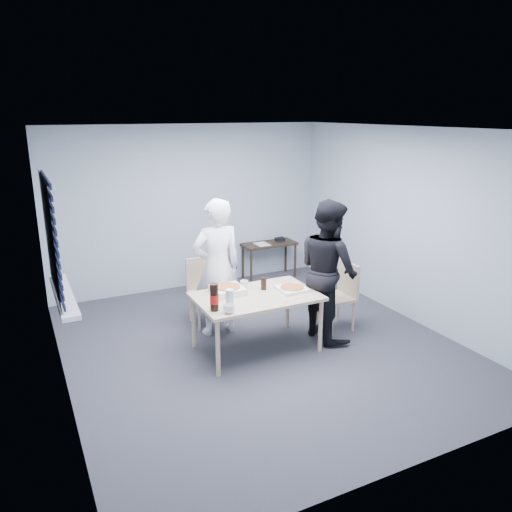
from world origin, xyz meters
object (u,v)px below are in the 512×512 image
person_black (328,270)px  chair_right (342,291)px  dining_table (256,300)px  person_white (217,268)px  mug_b (244,284)px  backpack (220,252)px  chair_far (204,286)px  side_table (269,247)px  mug_a (229,309)px  stool (220,271)px  soda_bottle (214,298)px

person_black → chair_right: bearing=-69.0°
dining_table → person_white: size_ratio=0.81×
mug_b → backpack: bearing=79.3°
mug_b → chair_far: bearing=107.6°
side_table → mug_a: bearing=-125.2°
chair_right → mug_a: 1.85m
person_white → stool: person_white is taller
person_black → stool: bearing=21.6°
backpack → mug_b: bearing=-100.8°
mug_b → person_white: bearing=119.7°
backpack → mug_a: size_ratio=3.33×
soda_bottle → chair_far: bearing=74.8°
dining_table → mug_b: 0.31m
dining_table → stool: 1.81m
stool → mug_a: mug_a is taller
person_black → side_table: size_ratio=1.91×
side_table → mug_a: mug_a is taller
chair_right → person_white: person_white is taller
mug_a → person_black: bearing=11.8°
backpack → mug_b: backpack is taller
mug_b → side_table: bearing=55.3°
chair_far → soda_bottle: bearing=-105.2°
side_table → mug_b: (-1.42, -2.05, 0.21)m
mug_a → mug_b: bearing=53.3°
soda_bottle → dining_table: bearing=19.6°
chair_far → mug_b: size_ratio=8.90×
person_black → backpack: 1.95m
backpack → soda_bottle: bearing=-113.8°
mug_b → stool: bearing=79.3°
backpack → soda_bottle: (-0.87, -1.99, 0.10)m
dining_table → backpack: 1.79m
chair_right → stool: chair_right is taller
dining_table → backpack: backpack is taller
chair_far → person_white: person_white is taller
person_white → soda_bottle: bearing=66.3°
person_white → backpack: bearing=-113.7°
mug_a → mug_b: mug_a is taller
chair_far → mug_b: chair_far is taller
chair_right → person_black: (-0.31, -0.12, 0.37)m
person_white → mug_a: 1.05m
person_white → soda_bottle: (-0.38, -0.87, -0.04)m
side_table → soda_bottle: bearing=-128.2°
side_table → dining_table: bearing=-120.9°
chair_right → person_white: size_ratio=0.50×
chair_right → person_white: (-1.52, 0.58, 0.37)m
chair_far → mug_b: bearing=-72.4°
side_table → soda_bottle: 3.27m
mug_a → backpack: bearing=70.3°
chair_right → soda_bottle: 1.95m
chair_right → person_black: size_ratio=0.50×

